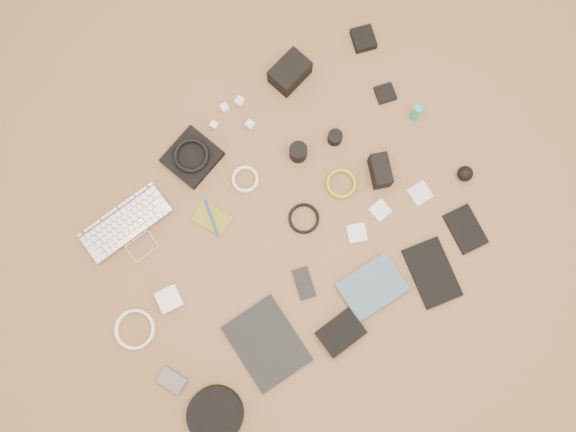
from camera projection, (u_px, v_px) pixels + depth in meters
room_shell at (274, 110)px, 0.81m from camera, size 4.04×4.04×2.58m
laptop at (133, 233)px, 2.03m from camera, size 0.34×0.24×0.03m
headphone_pouch at (192, 157)px, 2.08m from camera, size 0.21×0.21×0.03m
headphones at (191, 155)px, 2.05m from camera, size 0.13×0.13×0.02m
charger_a at (214, 125)px, 2.10m from camera, size 0.03×0.03×0.02m
charger_b at (240, 101)px, 2.12m from camera, size 0.04×0.04×0.03m
charger_c at (225, 108)px, 2.11m from camera, size 0.03×0.03×0.03m
charger_d at (250, 125)px, 2.10m from camera, size 0.04×0.04×0.03m
dslr_camera at (290, 72)px, 2.11m from camera, size 0.16×0.13×0.08m
lens_pouch at (363, 39)px, 2.16m from camera, size 0.11×0.12×0.03m
notebook_olive at (212, 218)px, 2.05m from camera, size 0.13×0.16×0.01m
pen_blue at (212, 218)px, 2.04m from camera, size 0.04×0.14×0.01m
cable_white_a at (245, 180)px, 2.07m from camera, size 0.13×0.13×0.01m
lens_a at (298, 152)px, 2.06m from camera, size 0.08×0.08×0.07m
lens_b at (335, 137)px, 2.08m from camera, size 0.06×0.06×0.05m
card_reader at (385, 93)px, 2.13m from camera, size 0.09×0.09×0.02m
power_brick at (169, 299)px, 1.99m from camera, size 0.09×0.09×0.03m
cable_white_b at (135, 329)px, 1.98m from camera, size 0.15×0.15×0.01m
cable_black at (304, 219)px, 2.05m from camera, size 0.14×0.14×0.01m
cable_yellow at (341, 184)px, 2.07m from camera, size 0.15×0.15×0.01m
flash at (380, 171)px, 2.04m from camera, size 0.11×0.13×0.09m
lens_cleaner at (416, 113)px, 2.07m from camera, size 0.03×0.03×0.10m
battery_charger at (172, 380)px, 1.94m from camera, size 0.09×0.11×0.03m
tablet at (267, 343)px, 1.97m from camera, size 0.22×0.28×0.01m
phone at (304, 283)px, 2.01m from camera, size 0.09×0.12×0.01m
filter_case_left at (357, 233)px, 2.04m from camera, size 0.09×0.09×0.01m
filter_case_mid at (380, 210)px, 2.06m from camera, size 0.07×0.07×0.01m
filter_case_right at (420, 193)px, 2.07m from camera, size 0.08×0.08×0.01m
air_blower at (465, 174)px, 2.05m from camera, size 0.08×0.08×0.06m
headphone_case at (215, 414)px, 1.91m from camera, size 0.24×0.24×0.05m
drive_case at (341, 333)px, 1.97m from camera, size 0.15×0.11×0.04m
paperback at (385, 306)px, 1.99m from camera, size 0.23×0.17×0.02m
notebook_black_a at (432, 273)px, 2.01m from camera, size 0.19×0.26×0.02m
notebook_black_b at (465, 229)px, 2.04m from camera, size 0.13×0.18×0.01m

